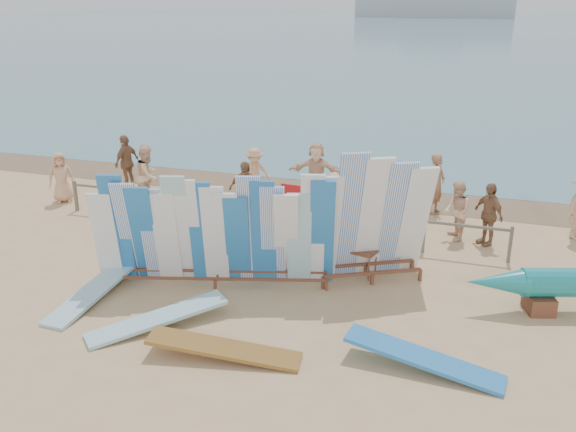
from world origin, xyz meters
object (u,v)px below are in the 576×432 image
(flat_board_a, at_px, (95,298))
(beach_chair_right, at_px, (313,222))
(beachgoer_4, at_px, (245,191))
(beachgoer_6, at_px, (333,201))
(flat_board_d, at_px, (423,369))
(flat_board_b, at_px, (158,326))
(flat_board_c, at_px, (224,357))
(beachgoer_extra_1, at_px, (127,162))
(beachgoer_3, at_px, (255,173))
(main_surfboard_rack, at_px, (215,235))
(vendor_table, at_px, (360,261))
(beachgoer_10, at_px, (488,214))
(side_surfboard_rack, at_px, (372,223))
(beachgoer_5, at_px, (316,171))
(beachgoer_0, at_px, (61,177))
(beachgoer_7, at_px, (437,184))
(beachgoer_8, at_px, (457,211))
(beachgoer_2, at_px, (148,175))
(beach_chair_left, at_px, (287,210))
(beachgoer_1, at_px, (145,168))
(stroller, at_px, (389,215))

(flat_board_a, distance_m, beach_chair_right, 6.10)
(beachgoer_4, height_order, beachgoer_6, beachgoer_4)
(flat_board_d, distance_m, flat_board_b, 4.97)
(flat_board_c, relative_size, beachgoer_6, 1.71)
(beachgoer_extra_1, relative_size, beachgoer_3, 1.13)
(main_surfboard_rack, distance_m, flat_board_b, 2.33)
(vendor_table, relative_size, beachgoer_10, 0.62)
(side_surfboard_rack, distance_m, beachgoer_5, 5.84)
(beachgoer_0, bearing_deg, beachgoer_7, -28.12)
(beachgoer_5, bearing_deg, beachgoer_0, -164.29)
(beach_chair_right, distance_m, beachgoer_0, 7.96)
(flat_board_c, height_order, beach_chair_right, beach_chair_right)
(side_surfboard_rack, distance_m, beachgoer_8, 3.52)
(flat_board_d, height_order, beachgoer_2, beachgoer_2)
(flat_board_c, relative_size, beachgoer_0, 1.75)
(flat_board_a, bearing_deg, flat_board_d, -1.70)
(beachgoer_7, relative_size, beachgoer_2, 0.98)
(main_surfboard_rack, bearing_deg, beachgoer_7, 40.56)
(beachgoer_0, bearing_deg, main_surfboard_rack, -69.66)
(vendor_table, bearing_deg, beach_chair_right, 140.04)
(beachgoer_7, bearing_deg, side_surfboard_rack, -170.60)
(side_surfboard_rack, bearing_deg, beachgoer_4, 117.33)
(beachgoer_4, bearing_deg, beach_chair_left, 23.86)
(side_surfboard_rack, bearing_deg, beachgoer_6, 90.36)
(beachgoer_4, relative_size, beachgoer_3, 1.07)
(main_surfboard_rack, relative_size, beachgoer_1, 3.28)
(beach_chair_right, height_order, stroller, stroller)
(flat_board_c, distance_m, beachgoer_1, 10.19)
(beachgoer_2, bearing_deg, beachgoer_10, -100.23)
(beachgoer_extra_1, bearing_deg, flat_board_d, 62.97)
(beachgoer_1, bearing_deg, beach_chair_left, 64.41)
(flat_board_b, xyz_separation_m, beachgoer_6, (1.91, 6.08, 0.79))
(beachgoer_10, bearing_deg, beachgoer_0, -130.19)
(beachgoer_1, bearing_deg, flat_board_a, 8.04)
(vendor_table, distance_m, flat_board_c, 4.34)
(flat_board_a, bearing_deg, flat_board_c, -16.80)
(beachgoer_7, bearing_deg, beachgoer_10, -123.38)
(main_surfboard_rack, distance_m, beachgoer_extra_1, 7.95)
(stroller, bearing_deg, beach_chair_right, -143.63)
(beachgoer_8, distance_m, beachgoer_extra_1, 10.50)
(beachgoer_7, bearing_deg, beachgoer_0, 122.93)
(beachgoer_8, bearing_deg, beachgoer_6, -107.97)
(beachgoer_5, bearing_deg, flat_board_d, -67.36)
(main_surfboard_rack, xyz_separation_m, beach_chair_left, (0.20, 4.40, -0.89))
(flat_board_d, bearing_deg, flat_board_c, 108.64)
(flat_board_d, bearing_deg, beachgoer_1, 59.16)
(stroller, relative_size, beachgoer_0, 0.67)
(beachgoer_6, relative_size, beachgoer_2, 0.88)
(main_surfboard_rack, xyz_separation_m, side_surfboard_rack, (3.12, 1.25, 0.20))
(flat_board_d, bearing_deg, beachgoer_3, 44.09)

